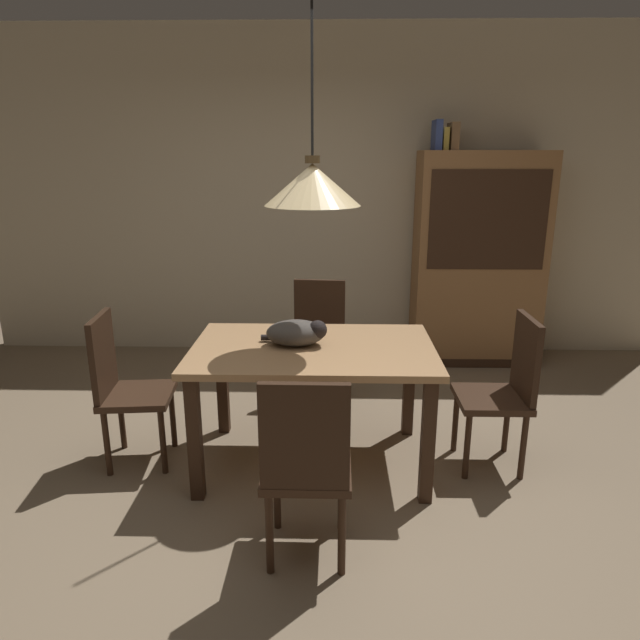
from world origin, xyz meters
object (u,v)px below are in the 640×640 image
(dining_table, at_px, (313,363))
(hutch_bookcase, at_px, (478,264))
(chair_left_side, at_px, (123,383))
(cat_sleeping, at_px, (298,333))
(pendant_lamp, at_px, (312,184))
(chair_right_side, at_px, (506,386))
(book_yellow_short, at_px, (444,139))
(chair_far_back, at_px, (318,338))
(chair_near_front, at_px, (306,462))
(book_blue_wide, at_px, (437,135))
(book_brown_thick, at_px, (453,136))

(dining_table, xyz_separation_m, hutch_bookcase, (1.39, 1.85, 0.24))
(chair_left_side, xyz_separation_m, cat_sleeping, (1.04, 0.03, 0.32))
(chair_left_side, xyz_separation_m, pendant_lamp, (1.13, 0.01, 1.15))
(pendant_lamp, distance_m, hutch_bookcase, 2.43)
(chair_right_side, relative_size, pendant_lamp, 0.72)
(hutch_bookcase, relative_size, book_yellow_short, 9.25)
(cat_sleeping, xyz_separation_m, hutch_bookcase, (1.48, 1.83, 0.06))
(dining_table, bearing_deg, chair_far_back, 89.60)
(pendant_lamp, bearing_deg, chair_left_side, -179.62)
(chair_left_side, distance_m, pendant_lamp, 1.61)
(dining_table, relative_size, chair_far_back, 1.51)
(chair_near_front, bearing_deg, cat_sleeping, 95.70)
(cat_sleeping, height_order, book_yellow_short, book_yellow_short)
(pendant_lamp, bearing_deg, chair_right_side, 0.01)
(chair_far_back, xyz_separation_m, book_blue_wide, (0.96, 0.97, 1.46))
(chair_left_side, relative_size, book_blue_wide, 3.88)
(chair_near_front, height_order, book_blue_wide, book_blue_wide)
(chair_right_side, relative_size, book_brown_thick, 3.88)
(chair_right_side, distance_m, hutch_bookcase, 1.90)
(dining_table, xyz_separation_m, chair_near_front, (-0.00, -0.88, -0.14))
(chair_left_side, distance_m, hutch_bookcase, 3.15)
(dining_table, bearing_deg, hutch_bookcase, 53.06)
(chair_right_side, bearing_deg, dining_table, -179.99)
(book_blue_wide, bearing_deg, pendant_lamp, -117.60)
(dining_table, relative_size, hutch_bookcase, 0.76)
(dining_table, height_order, chair_near_front, chair_near_front)
(chair_far_back, xyz_separation_m, cat_sleeping, (-0.10, -0.86, 0.32))
(dining_table, height_order, book_blue_wide, book_blue_wide)
(dining_table, relative_size, book_yellow_short, 7.00)
(dining_table, distance_m, chair_right_side, 1.14)
(chair_right_side, distance_m, book_yellow_short, 2.34)
(cat_sleeping, relative_size, hutch_bookcase, 0.21)
(book_yellow_short, height_order, book_brown_thick, book_brown_thick)
(chair_right_side, bearing_deg, chair_left_side, -179.81)
(dining_table, bearing_deg, chair_near_front, -90.04)
(cat_sleeping, relative_size, book_brown_thick, 1.63)
(cat_sleeping, bearing_deg, book_blue_wide, 60.01)
(book_yellow_short, distance_m, book_brown_thick, 0.07)
(book_blue_wide, bearing_deg, hutch_bookcase, -0.20)
(chair_near_front, bearing_deg, chair_far_back, 89.78)
(chair_right_side, height_order, chair_far_back, same)
(dining_table, bearing_deg, chair_right_side, 0.01)
(chair_near_front, distance_m, hutch_bookcase, 3.08)
(book_brown_thick, bearing_deg, hutch_bookcase, -0.30)
(hutch_bookcase, bearing_deg, cat_sleeping, -128.96)
(chair_left_side, distance_m, cat_sleeping, 1.08)
(chair_right_side, bearing_deg, chair_far_back, 141.96)
(book_yellow_short, bearing_deg, book_brown_thick, 0.00)
(cat_sleeping, distance_m, book_brown_thick, 2.46)
(dining_table, height_order, book_brown_thick, book_brown_thick)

